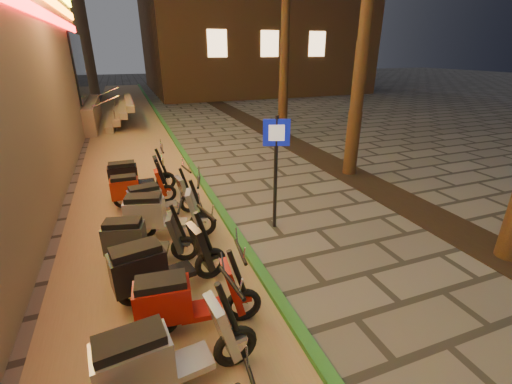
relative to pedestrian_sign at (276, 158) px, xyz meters
name	(u,v)px	position (x,y,z in m)	size (l,w,h in m)	color
parking_strip	(137,167)	(-2.61, 5.37, -1.57)	(3.40, 60.00, 0.01)	#8C7251
green_curb	(188,160)	(-0.91, 5.37, -1.52)	(0.18, 60.00, 0.10)	#266728
planting_strip	(394,197)	(3.59, 0.37, -1.56)	(1.20, 40.00, 0.02)	black
pedestrian_sign	(276,158)	(0.00, 0.00, 0.00)	(0.51, 0.20, 2.43)	black
scooter_6	(161,357)	(-2.72, -3.20, -1.02)	(1.83, 0.71, 1.28)	black
scooter_7	(184,301)	(-2.34, -2.34, -1.05)	(1.70, 0.62, 1.20)	black
scooter_8	(157,266)	(-2.59, -1.47, -1.01)	(1.84, 0.83, 1.29)	black
scooter_9	(139,239)	(-2.80, -0.43, -1.07)	(1.62, 0.80, 1.15)	black
scooter_10	(159,214)	(-2.37, 0.36, -1.03)	(1.78, 0.88, 1.26)	black
scooter_11	(157,200)	(-2.34, 1.25, -1.08)	(1.62, 0.70, 1.14)	black
scooter_12	(135,189)	(-2.75, 2.17, -1.10)	(1.53, 0.54, 1.08)	black
scooter_13	(134,176)	(-2.74, 2.99, -1.05)	(1.69, 0.59, 1.20)	black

